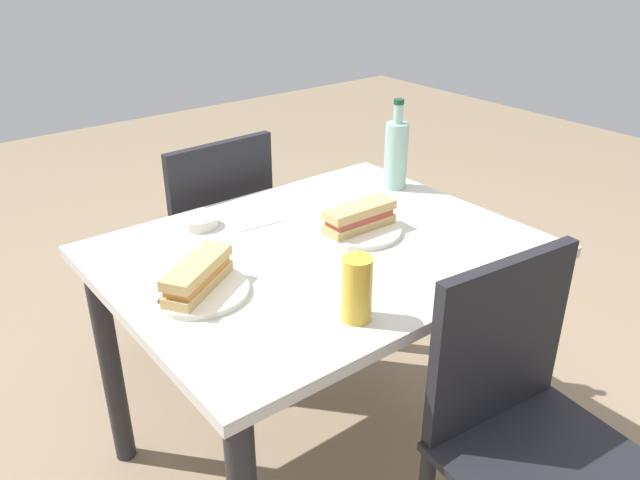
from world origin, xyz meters
name	(u,v)px	position (x,y,z in m)	size (l,w,h in m)	color
ground_plane	(320,452)	(0.00, 0.00, 0.00)	(8.00, 8.00, 0.00)	#8C755B
dining_table	(320,283)	(0.00, 0.00, 0.61)	(1.08, 0.85, 0.72)	beige
chair_far	(210,239)	(0.00, 0.62, 0.51)	(0.41, 0.41, 0.88)	black
chair_near	(525,430)	(0.07, -0.62, 0.51)	(0.44, 0.44, 0.88)	black
plate_near	(360,231)	(0.14, 0.00, 0.73)	(0.23, 0.23, 0.01)	silver
baguette_sandwich_near	(360,217)	(0.14, 0.00, 0.77)	(0.21, 0.07, 0.07)	tan
knife_near	(345,222)	(0.13, 0.05, 0.74)	(0.18, 0.04, 0.01)	silver
plate_far	(199,291)	(-0.37, -0.02, 0.73)	(0.23, 0.23, 0.01)	silver
baguette_sandwich_far	(198,275)	(-0.37, -0.02, 0.77)	(0.22, 0.17, 0.07)	tan
knife_far	(177,286)	(-0.40, 0.02, 0.74)	(0.15, 0.12, 0.01)	silver
water_bottle	(396,154)	(0.45, 0.19, 0.84)	(0.07, 0.07, 0.29)	#99C6B7
beer_glass	(357,289)	(-0.15, -0.32, 0.80)	(0.07, 0.07, 0.15)	gold
olive_bowl	(199,222)	(-0.19, 0.31, 0.74)	(0.10, 0.10, 0.03)	silver
paper_napkin	(252,217)	(-0.04, 0.27, 0.73)	(0.14, 0.14, 0.00)	white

